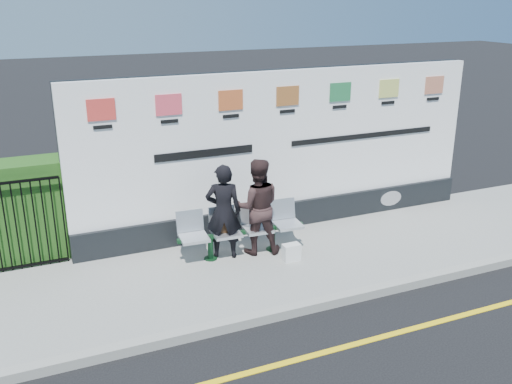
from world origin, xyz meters
TOP-DOWN VIEW (x-y plane):
  - ground at (0.00, 0.00)m, footprint 80.00×80.00m
  - pavement at (0.00, 2.50)m, footprint 14.00×3.00m
  - kerb at (0.00, 1.00)m, footprint 14.00×0.18m
  - yellow_line at (0.00, 0.00)m, footprint 14.00×0.10m
  - billboard at (0.50, 3.85)m, footprint 8.00×0.30m
  - bench at (-0.74, 2.94)m, footprint 2.19×0.70m
  - woman_left at (-1.05, 2.99)m, footprint 0.70×0.58m
  - woman_right at (-0.46, 2.94)m, footprint 0.97×0.85m
  - handbag_brown at (-1.02, 2.96)m, footprint 0.28×0.14m
  - carrier_bag_white at (-0.06, 2.39)m, footprint 0.29×0.18m

SIDE VIEW (x-z plane):
  - ground at x=0.00m, z-range 0.00..0.00m
  - yellow_line at x=0.00m, z-range 0.00..0.01m
  - pavement at x=0.00m, z-range 0.00..0.12m
  - kerb at x=0.00m, z-range 0.00..0.14m
  - carrier_bag_white at x=-0.06m, z-range 0.12..0.41m
  - bench at x=-0.74m, z-range 0.12..0.58m
  - handbag_brown at x=-1.02m, z-range 0.58..0.79m
  - woman_left at x=-1.05m, z-range 0.12..1.77m
  - woman_right at x=-0.46m, z-range 0.12..1.81m
  - billboard at x=0.50m, z-range -0.08..2.92m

